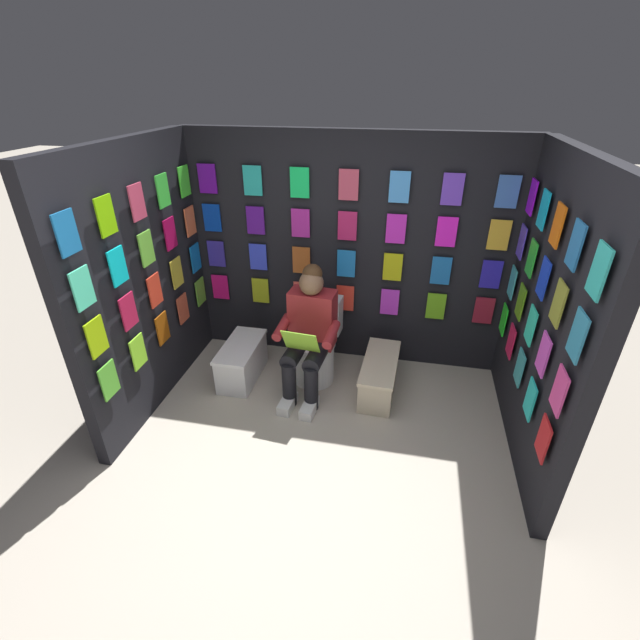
{
  "coord_description": "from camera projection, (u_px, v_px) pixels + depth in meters",
  "views": [
    {
      "loc": [
        -0.53,
        2.0,
        2.56
      ],
      "look_at": [
        0.09,
        -1.02,
        0.85
      ],
      "focal_mm": 24.73,
      "sensor_mm": 36.0,
      "label": 1
    }
  ],
  "objects": [
    {
      "name": "display_wall_back",
      "position": [
        348.0,
        254.0,
        4.15
      ],
      "size": [
        3.06,
        0.14,
        2.18
      ],
      "color": "black",
      "rests_on": "ground"
    },
    {
      "name": "comic_longbox_far",
      "position": [
        242.0,
        361.0,
        4.2
      ],
      "size": [
        0.32,
        0.67,
        0.36
      ],
      "rotation": [
        0.0,
        0.0,
        -0.0
      ],
      "color": "silver",
      "rests_on": "ground"
    },
    {
      "name": "person_reading",
      "position": [
        309.0,
        333.0,
        3.84
      ],
      "size": [
        0.55,
        0.71,
        1.19
      ],
      "rotation": [
        0.0,
        0.0,
        -0.09
      ],
      "color": "maroon",
      "rests_on": "ground"
    },
    {
      "name": "comic_longbox_near",
      "position": [
        379.0,
        376.0,
        4.02
      ],
      "size": [
        0.33,
        0.78,
        0.33
      ],
      "rotation": [
        0.0,
        0.0,
        -0.04
      ],
      "color": "beige",
      "rests_on": "ground"
    },
    {
      "name": "display_wall_right",
      "position": [
        144.0,
        282.0,
        3.58
      ],
      "size": [
        0.14,
        1.86,
        2.18
      ],
      "color": "black",
      "rests_on": "ground"
    },
    {
      "name": "display_wall_left",
      "position": [
        546.0,
        318.0,
        3.04
      ],
      "size": [
        0.14,
        1.86,
        2.18
      ],
      "color": "black",
      "rests_on": "ground"
    },
    {
      "name": "ground_plane",
      "position": [
        303.0,
        499.0,
        3.05
      ],
      "size": [
        30.0,
        30.0,
        0.0
      ],
      "primitive_type": "plane",
      "color": "#B2A899"
    },
    {
      "name": "toilet",
      "position": [
        316.0,
        346.0,
        4.16
      ],
      "size": [
        0.42,
        0.57,
        0.77
      ],
      "rotation": [
        0.0,
        0.0,
        -0.09
      ],
      "color": "white",
      "rests_on": "ground"
    }
  ]
}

